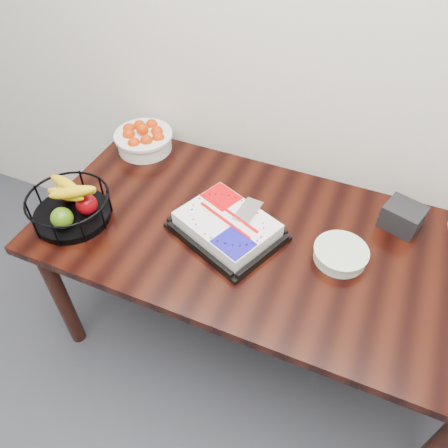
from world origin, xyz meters
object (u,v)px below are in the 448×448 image
at_px(fruit_basket, 69,205).
at_px(napkin_box, 403,217).
at_px(table, 260,250).
at_px(tangerine_bowl, 143,135).
at_px(plate_stack, 340,254).
at_px(cake_tray, 227,226).

bearing_deg(fruit_basket, napkin_box, 21.18).
xyz_separation_m(table, fruit_basket, (-0.75, -0.21, 0.16)).
bearing_deg(table, tangerine_bowl, 155.75).
bearing_deg(plate_stack, table, -178.72).
distance_m(tangerine_bowl, fruit_basket, 0.53).
bearing_deg(cake_tray, fruit_basket, -164.54).
bearing_deg(cake_tray, table, 15.90).
xyz_separation_m(plate_stack, napkin_box, (0.18, 0.27, 0.03)).
distance_m(tangerine_bowl, napkin_box, 1.22).
relative_size(cake_tray, napkin_box, 3.43).
distance_m(tangerine_bowl, plate_stack, 1.08).
bearing_deg(napkin_box, cake_tray, -153.58).
relative_size(cake_tray, plate_stack, 2.44).
height_order(tangerine_bowl, fruit_basket, same).
distance_m(table, tangerine_bowl, 0.81).
bearing_deg(fruit_basket, tangerine_bowl, 86.92).
height_order(fruit_basket, napkin_box, fruit_basket).
relative_size(tangerine_bowl, plate_stack, 1.36).
distance_m(table, cake_tray, 0.19).
xyz_separation_m(tangerine_bowl, napkin_box, (1.21, -0.05, -0.02)).
bearing_deg(tangerine_bowl, table, -24.25).
bearing_deg(cake_tray, napkin_box, 26.42).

